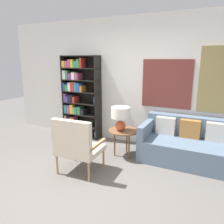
{
  "coord_description": "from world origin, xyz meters",
  "views": [
    {
      "loc": [
        1.7,
        -2.39,
        1.84
      ],
      "look_at": [
        0.03,
        1.06,
        0.9
      ],
      "focal_mm": 35.0,
      "sensor_mm": 36.0,
      "label": 1
    }
  ],
  "objects": [
    {
      "name": "bookshelf",
      "position": [
        -1.26,
        1.84,
        0.96
      ],
      "size": [
        0.92,
        0.3,
        1.91
      ],
      "color": "black",
      "rests_on": "ground_plane"
    },
    {
      "name": "couch",
      "position": [
        1.32,
        1.57,
        0.3
      ],
      "size": [
        1.65,
        0.88,
        0.78
      ],
      "color": "slate",
      "rests_on": "ground_plane"
    },
    {
      "name": "wall_back",
      "position": [
        0.04,
        2.03,
        1.35
      ],
      "size": [
        6.4,
        0.08,
        2.7
      ],
      "color": "silver",
      "rests_on": "ground_plane"
    },
    {
      "name": "armchair",
      "position": [
        -0.23,
        0.28,
        0.52
      ],
      "size": [
        0.7,
        0.63,
        0.94
      ],
      "color": "tan",
      "rests_on": "ground_plane"
    },
    {
      "name": "side_table",
      "position": [
        0.18,
        1.25,
        0.47
      ],
      "size": [
        0.57,
        0.57,
        0.52
      ],
      "color": "brown",
      "rests_on": "ground_plane"
    },
    {
      "name": "ground_plane",
      "position": [
        0.0,
        0.0,
        0.0
      ],
      "size": [
        14.0,
        14.0,
        0.0
      ],
      "primitive_type": "plane",
      "color": "#66605B"
    },
    {
      "name": "table_lamp",
      "position": [
        0.14,
        1.18,
        0.82
      ],
      "size": [
        0.35,
        0.35,
        0.45
      ],
      "color": "#C65128",
      "rests_on": "side_table"
    }
  ]
}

